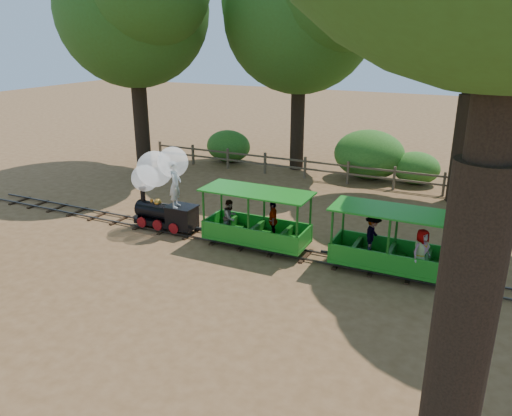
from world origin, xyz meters
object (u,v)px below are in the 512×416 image
at_px(locomotive, 160,182).
at_px(carriage_front, 255,225).
at_px(carriage_rear, 391,247).
at_px(fence, 326,168).

distance_m(locomotive, carriage_front, 3.60).
distance_m(locomotive, carriage_rear, 7.65).
height_order(carriage_rear, fence, carriage_rear).
bearing_deg(fence, locomotive, -111.82).
relative_size(carriage_front, carriage_rear, 1.00).
distance_m(locomotive, fence, 8.62).
relative_size(carriage_front, fence, 0.19).
xyz_separation_m(carriage_rear, fence, (-4.43, 8.00, -0.20)).
bearing_deg(locomotive, carriage_front, -1.15).
height_order(locomotive, carriage_front, locomotive).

